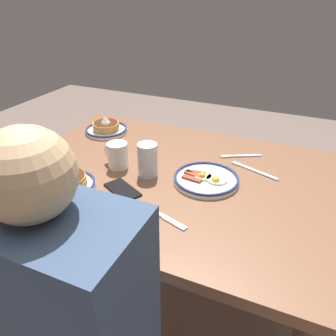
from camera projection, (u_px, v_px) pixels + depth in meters
ground_plane at (173, 300)px, 1.63m from camera, size 6.00×6.00×0.00m
dining_table at (174, 199)px, 1.33m from camera, size 1.31×0.93×0.72m
plate_near_main at (206, 179)px, 1.22m from camera, size 0.24×0.24×0.04m
plate_center_pancakes at (106, 128)px, 1.62m from camera, size 0.21×0.21×0.08m
plate_far_companion at (67, 183)px, 1.18m from camera, size 0.20×0.20×0.05m
coffee_mug at (117, 155)px, 1.30m from camera, size 0.12×0.08×0.10m
drinking_glass at (148, 161)px, 1.25m from camera, size 0.08×0.08×0.13m
cell_phone at (122, 190)px, 1.17m from camera, size 0.16×0.13×0.01m
fork_near at (254, 170)px, 1.30m from camera, size 0.20×0.09×0.01m
fork_far at (240, 156)px, 1.41m from camera, size 0.17×0.10×0.01m
butter_knife at (161, 215)px, 1.05m from camera, size 0.20×0.08×0.01m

